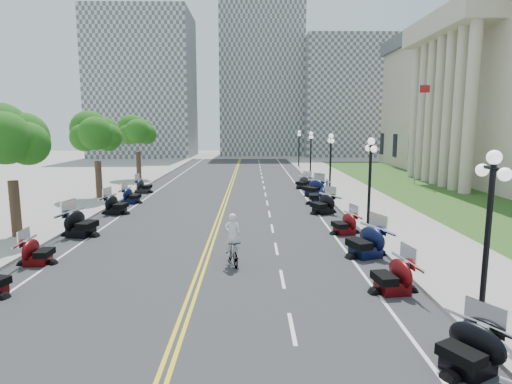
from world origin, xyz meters
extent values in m
plane|color=gray|center=(0.00, 0.00, 0.00)|extent=(160.00, 160.00, 0.00)
cube|color=#333335|center=(0.00, 10.00, 0.00)|extent=(16.00, 90.00, 0.01)
cube|color=yellow|center=(-0.12, 10.00, 0.01)|extent=(0.12, 90.00, 0.00)
cube|color=yellow|center=(0.12, 10.00, 0.01)|extent=(0.12, 90.00, 0.00)
cube|color=white|center=(6.40, 10.00, 0.01)|extent=(0.12, 90.00, 0.00)
cube|color=white|center=(-6.40, 10.00, 0.01)|extent=(0.12, 90.00, 0.00)
cube|color=white|center=(3.20, -8.00, 0.01)|extent=(0.12, 2.00, 0.00)
cube|color=white|center=(3.20, -4.00, 0.01)|extent=(0.12, 2.00, 0.00)
cube|color=white|center=(3.20, 0.00, 0.01)|extent=(0.12, 2.00, 0.00)
cube|color=white|center=(3.20, 4.00, 0.01)|extent=(0.12, 2.00, 0.00)
cube|color=white|center=(3.20, 8.00, 0.01)|extent=(0.12, 2.00, 0.00)
cube|color=white|center=(3.20, 12.00, 0.01)|extent=(0.12, 2.00, 0.00)
cube|color=white|center=(3.20, 16.00, 0.01)|extent=(0.12, 2.00, 0.00)
cube|color=white|center=(3.20, 20.00, 0.01)|extent=(0.12, 2.00, 0.00)
cube|color=white|center=(3.20, 24.00, 0.01)|extent=(0.12, 2.00, 0.00)
cube|color=white|center=(3.20, 28.00, 0.01)|extent=(0.12, 2.00, 0.00)
cube|color=white|center=(3.20, 32.00, 0.01)|extent=(0.12, 2.00, 0.00)
cube|color=white|center=(3.20, 36.00, 0.01)|extent=(0.12, 2.00, 0.00)
cube|color=white|center=(3.20, 40.00, 0.01)|extent=(0.12, 2.00, 0.00)
cube|color=white|center=(3.20, 44.00, 0.01)|extent=(0.12, 2.00, 0.00)
cube|color=white|center=(3.20, 48.00, 0.01)|extent=(0.12, 2.00, 0.00)
cube|color=white|center=(3.20, 52.00, 0.01)|extent=(0.12, 2.00, 0.00)
cube|color=#9E9991|center=(10.50, 10.00, 0.07)|extent=(5.00, 90.00, 0.15)
cube|color=#9E9991|center=(-10.50, 10.00, 0.07)|extent=(5.00, 90.00, 0.15)
cube|color=#356023|center=(17.50, 18.00, 0.05)|extent=(9.00, 60.00, 0.10)
cube|color=gray|center=(-18.00, 62.00, 13.00)|extent=(18.00, 14.00, 26.00)
cube|color=gray|center=(4.00, 68.00, 15.00)|extent=(16.00, 12.00, 30.00)
cube|color=gray|center=(22.00, 65.00, 11.00)|extent=(20.00, 14.00, 22.00)
imported|color=#A51414|center=(1.25, -2.28, 0.54)|extent=(0.96, 1.88, 1.08)
imported|color=white|center=(1.25, -2.28, 2.00)|extent=(0.67, 0.44, 1.84)
camera|label=1|loc=(2.05, -19.47, 5.75)|focal=30.00mm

